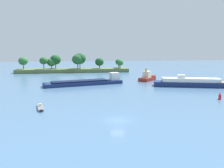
# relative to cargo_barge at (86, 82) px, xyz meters

# --- Properties ---
(ground_plane) EXTENTS (400.00, 400.00, 0.00)m
(ground_plane) POSITION_rel_cargo_barge_xyz_m (4.85, -41.88, -0.97)
(ground_plane) COLOR #476B8E
(treeline_island) EXTENTS (62.27, 10.68, 10.68)m
(treeline_island) POSITION_rel_cargo_barge_xyz_m (-6.57, 46.31, 2.76)
(treeline_island) COLOR #566B3D
(treeline_island) RESTS_ON ground
(cargo_barge) EXTENTS (29.15, 12.29, 5.83)m
(cargo_barge) POSITION_rel_cargo_barge_xyz_m (0.00, 0.00, 0.00)
(cargo_barge) COLOR navy
(cargo_barge) RESTS_ON ground
(white_riverboat) EXTENTS (25.26, 11.32, 5.48)m
(white_riverboat) POSITION_rel_cargo_barge_xyz_m (36.14, -9.05, 0.42)
(white_riverboat) COLOR navy
(white_riverboat) RESTS_ON ground
(small_motorboat) EXTENTS (2.38, 6.07, 0.98)m
(small_motorboat) POSITION_rel_cargo_barge_xyz_m (-10.77, -31.64, -0.71)
(small_motorboat) COLOR slate
(small_motorboat) RESTS_ON ground
(tugboat) EXTENTS (8.84, 9.03, 5.20)m
(tugboat) POSITION_rel_cargo_barge_xyz_m (25.59, 7.19, 0.38)
(tugboat) COLOR maroon
(tugboat) RESTS_ON ground
(channel_buoy_red) EXTENTS (0.70, 0.70, 1.90)m
(channel_buoy_red) POSITION_rel_cargo_barge_xyz_m (33.97, -28.93, -0.16)
(channel_buoy_red) COLOR red
(channel_buoy_red) RESTS_ON ground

